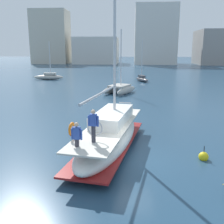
{
  "coord_description": "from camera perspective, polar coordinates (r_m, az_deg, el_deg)",
  "views": [
    {
      "loc": [
        -0.02,
        -13.23,
        5.74
      ],
      "look_at": [
        -1.24,
        3.27,
        1.8
      ],
      "focal_mm": 42.32,
      "sensor_mm": 36.0,
      "label": 1
    }
  ],
  "objects": [
    {
      "name": "ground_plane",
      "position": [
        14.42,
        4.01,
        -10.09
      ],
      "size": [
        400.0,
        400.0,
        0.0
      ],
      "primitive_type": "plane",
      "color": "navy"
    },
    {
      "name": "main_sailboat",
      "position": [
        15.4,
        -0.49,
        -4.85
      ],
      "size": [
        4.07,
        9.87,
        14.17
      ],
      "color": "white",
      "rests_on": "ground"
    },
    {
      "name": "moored_sloop_near",
      "position": [
        52.97,
        -13.51,
        7.44
      ],
      "size": [
        5.77,
        1.74,
        7.16
      ],
      "color": "#B7B2A8",
      "rests_on": "ground"
    },
    {
      "name": "moored_sloop_far",
      "position": [
        35.43,
        1.61,
        5.11
      ],
      "size": [
        4.64,
        6.13,
        8.28
      ],
      "color": "#B7B2A8",
      "rests_on": "ground"
    },
    {
      "name": "moored_cutter_left",
      "position": [
        48.88,
        6.52,
        7.17
      ],
      "size": [
        2.75,
        4.5,
        7.33
      ],
      "color": "#4C4C51",
      "rests_on": "ground"
    },
    {
      "name": "mooring_buoy",
      "position": [
        15.09,
        19.17,
        -9.1
      ],
      "size": [
        0.52,
        0.52,
        0.86
      ],
      "color": "yellow",
      "rests_on": "ground"
    },
    {
      "name": "waterfront_buildings",
      "position": [
        109.37,
        4.28,
        14.96
      ],
      "size": [
        79.57,
        20.48,
        22.28
      ],
      "color": "beige",
      "rests_on": "ground"
    }
  ]
}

